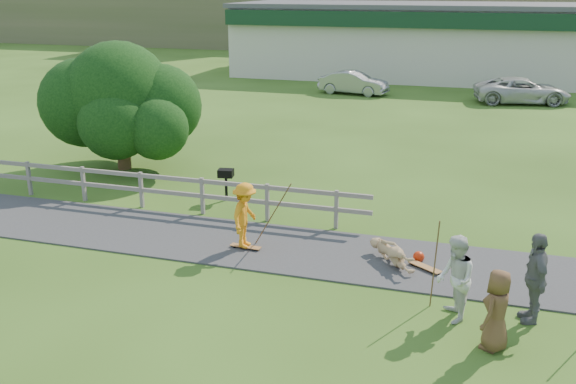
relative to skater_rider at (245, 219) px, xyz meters
name	(u,v)px	position (x,y,z in m)	size (l,w,h in m)	color
ground	(223,267)	(-0.14, -1.16, -0.84)	(260.00, 260.00, 0.00)	#2F4F16
path	(245,243)	(-0.14, 0.34, -0.82)	(34.00, 3.00, 0.04)	#323235
fence	(123,182)	(-4.76, 2.14, -0.11)	(15.05, 0.10, 1.10)	slate
strip_mall	(466,41)	(3.86, 33.78, 1.74)	(32.50, 10.75, 5.10)	beige
skater_rider	(245,219)	(0.00, 0.00, 0.00)	(1.08, 0.62, 1.67)	orange
skater_fallen	(392,253)	(3.69, 0.18, -0.54)	(1.63, 0.39, 0.59)	tan
spectator_a	(455,279)	(5.23, -2.09, 0.06)	(0.87, 0.68, 1.78)	silver
spectator_b	(535,278)	(6.73, -1.67, 0.10)	(1.10, 0.46, 1.88)	slate
spectator_c	(497,310)	(6.03, -2.97, -0.05)	(0.77, 0.50, 1.57)	brown
car_silver	(354,83)	(-2.22, 24.37, -0.15)	(1.45, 4.17, 1.37)	gray
car_white	(522,91)	(7.43, 24.07, -0.12)	(2.38, 5.16, 1.44)	beige
tree	(121,117)	(-6.88, 5.73, 1.07)	(6.03, 6.03, 3.82)	black
bbq	(226,185)	(-1.96, 3.50, -0.34)	(0.46, 0.35, 1.00)	black
longboard_rider	(246,248)	(0.00, 0.00, -0.79)	(0.80, 0.20, 0.09)	#955D31
longboard_fallen	(425,269)	(4.49, 0.08, -0.79)	(0.88, 0.21, 0.10)	#955D31
helmet	(419,257)	(4.29, 0.53, -0.70)	(0.28, 0.28, 0.28)	red
pole_rider	(273,210)	(0.60, 0.40, 0.17)	(0.03, 0.03, 2.01)	brown
pole_spec_left	(435,264)	(4.80, -1.65, 0.12)	(0.03, 0.03, 1.92)	brown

